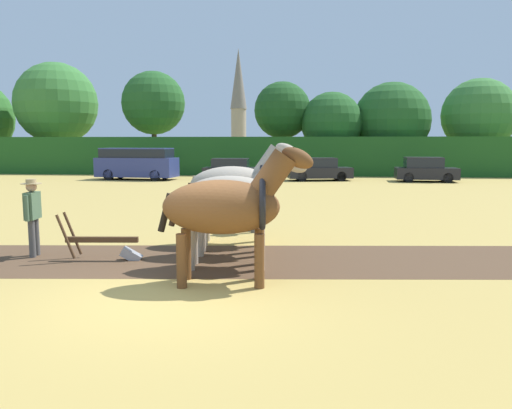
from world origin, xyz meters
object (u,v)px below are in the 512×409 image
(draft_horse_lead_left, at_px, (228,206))
(farmer_at_plow, at_px, (33,211))
(draft_horse_trail_right, at_px, (237,185))
(parked_car_left, at_px, (232,169))
(tree_right, at_px, (392,121))
(parked_car_center_left, at_px, (318,170))
(parked_car_center, at_px, (425,170))
(tree_center_right, at_px, (332,123))
(church_spire, at_px, (239,101))
(tree_center_left, at_px, (153,103))
(tree_far_right, at_px, (479,115))
(draft_horse_lead_right, at_px, (232,204))
(plow, at_px, (108,245))
(draft_horse_trail_left, at_px, (234,195))
(tree_center, at_px, (282,110))
(parked_van, at_px, (137,163))
(farmer_beside_team, at_px, (252,198))
(tree_left, at_px, (56,104))

(draft_horse_lead_left, distance_m, farmer_at_plow, 4.97)
(draft_horse_trail_right, xyz_separation_m, parked_car_left, (-3.45, 21.14, -0.79))
(draft_horse_lead_left, bearing_deg, tree_right, 70.81)
(parked_car_center_left, height_order, parked_car_center, parked_car_center)
(parked_car_center_left, xyz_separation_m, parked_car_center, (6.82, -0.22, 0.03))
(tree_center_right, bearing_deg, church_spire, 108.83)
(tree_right, height_order, parked_car_center_left, tree_right)
(tree_center_left, bearing_deg, tree_far_right, 0.61)
(draft_horse_lead_right, relative_size, plow, 1.59)
(tree_right, xyz_separation_m, tree_far_right, (6.92, 0.19, 0.41))
(draft_horse_lead_left, distance_m, draft_horse_lead_right, 1.20)
(draft_horse_trail_left, bearing_deg, tree_far_right, 58.49)
(farmer_at_plow, bearing_deg, tree_center_left, 95.66)
(church_spire, bearing_deg, parked_car_center, -68.18)
(draft_horse_lead_right, height_order, farmer_at_plow, draft_horse_lead_right)
(draft_horse_lead_right, relative_size, farmer_at_plow, 1.65)
(church_spire, xyz_separation_m, plow, (7.31, -70.28, -8.71))
(draft_horse_lead_left, xyz_separation_m, draft_horse_lead_right, (-0.12, 1.19, -0.11))
(tree_center, height_order, parked_van, tree_center)
(parked_car_center, bearing_deg, parked_car_center_left, -178.90)
(draft_horse_trail_left, relative_size, plow, 1.48)
(church_spire, relative_size, draft_horse_lead_right, 6.02)
(farmer_beside_team, relative_size, parked_car_center, 0.43)
(plow, bearing_deg, tree_right, 65.50)
(plow, distance_m, parked_car_left, 23.22)
(tree_left, relative_size, parked_car_center, 2.43)
(tree_center_left, height_order, parked_car_center, tree_center_left)
(parked_van, height_order, parked_car_center_left, parked_van)
(draft_horse_trail_left, bearing_deg, tree_right, 69.41)
(tree_center_left, distance_m, farmer_beside_team, 31.23)
(draft_horse_trail_left, distance_m, farmer_beside_team, 2.86)
(church_spire, height_order, parked_car_left, church_spire)
(tree_far_right, height_order, parked_car_left, tree_far_right)
(tree_right, xyz_separation_m, parked_van, (-18.28, -9.76, -3.18))
(church_spire, height_order, draft_horse_lead_right, church_spire)
(plow, distance_m, farmer_at_plow, 1.92)
(parked_car_left, bearing_deg, tree_left, 149.95)
(tree_center_right, distance_m, parked_van, 16.24)
(tree_center_left, distance_m, tree_far_right, 27.05)
(tree_far_right, bearing_deg, parked_car_center, -122.73)
(tree_far_right, height_order, draft_horse_lead_right, tree_far_right)
(draft_horse_lead_left, bearing_deg, tree_center, 85.83)
(draft_horse_trail_right, distance_m, plow, 3.45)
(tree_right, distance_m, parked_car_center, 10.07)
(draft_horse_trail_left, xyz_separation_m, parked_van, (-10.00, 21.64, -0.26))
(tree_right, bearing_deg, draft_horse_trail_right, -105.52)
(draft_horse_lead_left, bearing_deg, tree_center_left, 103.92)
(plow, distance_m, parked_car_center, 25.67)
(tree_left, bearing_deg, tree_far_right, -0.09)
(tree_center_left, xyz_separation_m, plow, (9.19, -32.16, -5.51))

